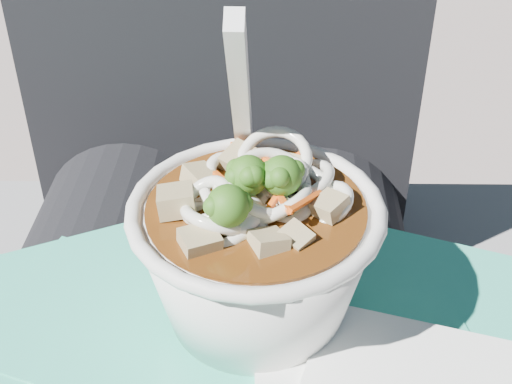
{
  "coord_description": "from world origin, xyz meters",
  "views": [
    {
      "loc": [
        0.05,
        -0.3,
        0.94
      ],
      "look_at": [
        0.04,
        0.01,
        0.71
      ],
      "focal_mm": 50.0,
      "sensor_mm": 36.0,
      "label": 1
    }
  ],
  "objects": [
    {
      "name": "person_body",
      "position": [
        0.0,
        0.09,
        0.55
      ],
      "size": [
        0.34,
        0.94,
        0.99
      ],
      "color": "black",
      "rests_on": "ground"
    },
    {
      "name": "plastic_bag",
      "position": [
        0.02,
        -0.03,
        0.61
      ],
      "size": [
        0.45,
        0.34,
        0.02
      ],
      "color": "#2AB291",
      "rests_on": "lap"
    },
    {
      "name": "udon_bowl",
      "position": [
        0.04,
        0.01,
        0.67
      ],
      "size": [
        0.17,
        0.17,
        0.19
      ],
      "color": "silver",
      "rests_on": "plastic_bag"
    }
  ]
}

